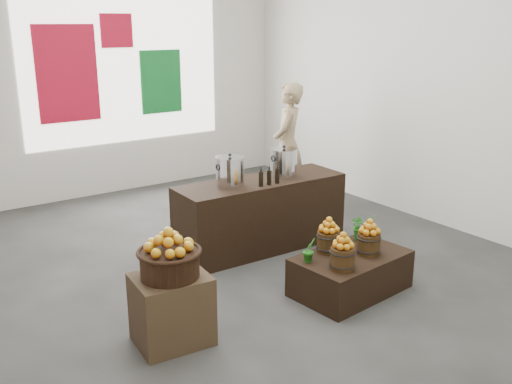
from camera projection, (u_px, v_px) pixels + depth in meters
ground at (234, 263)px, 6.47m from camera, size 7.00×7.00×0.00m
back_wall at (105, 65)px, 8.63m from camera, size 6.00×0.04×4.00m
back_opening at (125, 64)px, 8.78m from camera, size 3.20×0.02×2.40m
deco_red_left at (67, 74)px, 8.30m from camera, size 0.90×0.04×1.40m
deco_green_right at (161, 82)px, 9.19m from camera, size 0.70×0.04×1.00m
deco_red_upper at (116, 31)px, 8.57m from camera, size 0.50×0.04×0.50m
crate at (172, 309)px, 4.80m from camera, size 0.66×0.56×0.61m
wicker_basket at (170, 264)px, 4.68m from camera, size 0.49×0.49×0.22m
apples_in_basket at (169, 240)px, 4.62m from camera, size 0.38×0.38×0.20m
display_table at (351, 273)px, 5.74m from camera, size 1.21×0.81×0.40m
apple_bucket_front_left at (342, 258)px, 5.34m from camera, size 0.23×0.23×0.21m
apples_in_bucket_front_left at (343, 240)px, 5.28m from camera, size 0.17×0.17×0.15m
apple_bucket_front_right at (369, 244)px, 5.69m from camera, size 0.23×0.23×0.21m
apples_in_bucket_front_right at (370, 227)px, 5.63m from camera, size 0.17×0.17×0.15m
apple_bucket_rear at (328, 242)px, 5.74m from camera, size 0.23×0.23×0.21m
apples_in_bucket_rear at (329, 225)px, 5.69m from camera, size 0.17×0.17×0.15m
herb_garnish_right at (362, 226)px, 6.05m from camera, size 0.30×0.27×0.30m
herb_garnish_left at (309, 250)px, 5.49m from camera, size 0.15×0.12×0.24m
counter at (261, 214)px, 6.80m from camera, size 2.09×0.72×0.85m
stock_pot_left at (230, 172)px, 6.41m from camera, size 0.32×0.32×0.32m
stock_pot_center at (284, 163)px, 6.81m from camera, size 0.32×0.32×0.32m
oil_cruets at (271, 174)px, 6.48m from camera, size 0.23×0.06×0.23m
shopper at (288, 144)px, 8.39m from camera, size 0.78×0.75×1.80m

